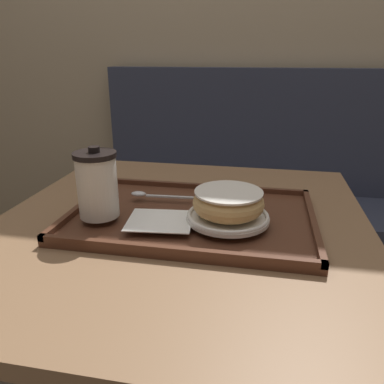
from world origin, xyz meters
TOP-DOWN VIEW (x-y plane):
  - wall_behind at (0.00, 1.10)m, footprint 8.00×0.05m
  - booth_bench at (0.20, 0.87)m, footprint 1.51×0.44m
  - cafe_table at (0.00, 0.00)m, footprint 0.79×0.85m
  - serving_tray at (0.02, 0.01)m, footprint 0.51×0.35m
  - napkin_paper at (-0.03, -0.06)m, footprint 0.14×0.12m
  - coffee_cup_front at (-0.16, -0.06)m, footprint 0.08×0.08m
  - plate_with_chocolate_donut at (0.10, -0.03)m, footprint 0.16×0.16m
  - donut_chocolate_glazed at (0.10, -0.03)m, footprint 0.14×0.14m
  - spoon at (-0.09, 0.06)m, footprint 0.15×0.02m

SIDE VIEW (x-z plane):
  - booth_bench at x=0.20m, z-range -0.18..0.82m
  - cafe_table at x=0.00m, z-range 0.18..0.90m
  - serving_tray at x=0.02m, z-range 0.72..0.74m
  - napkin_paper at x=-0.03m, z-range 0.75..0.75m
  - spoon at x=-0.09m, z-range 0.75..0.76m
  - plate_with_chocolate_donut at x=0.10m, z-range 0.75..0.76m
  - donut_chocolate_glazed at x=0.10m, z-range 0.76..0.81m
  - coffee_cup_front at x=-0.16m, z-range 0.74..0.89m
  - wall_behind at x=0.00m, z-range 0.00..2.40m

